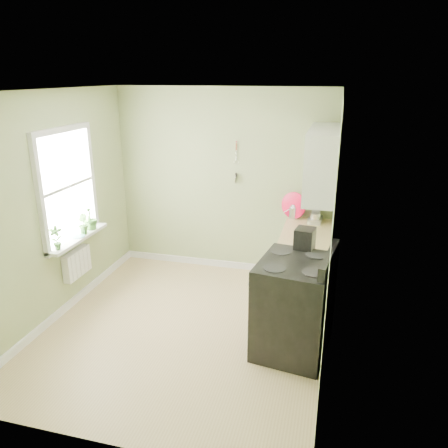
% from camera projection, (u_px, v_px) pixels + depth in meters
% --- Properties ---
extents(floor, '(3.20, 3.60, 0.02)m').
position_uv_depth(floor, '(185.00, 328.00, 5.19)').
color(floor, tan).
rests_on(floor, ground).
extents(ceiling, '(3.20, 3.60, 0.02)m').
position_uv_depth(ceiling, '(177.00, 89.00, 4.31)').
color(ceiling, white).
rests_on(ceiling, wall_back).
extents(wall_back, '(3.20, 0.02, 2.70)m').
position_uv_depth(wall_back, '(223.00, 182.00, 6.41)').
color(wall_back, '#A2B178').
rests_on(wall_back, floor).
extents(wall_left, '(0.02, 3.60, 2.70)m').
position_uv_depth(wall_left, '(52.00, 209.00, 5.13)').
color(wall_left, '#A2B178').
rests_on(wall_left, floor).
extents(wall_right, '(0.02, 3.60, 2.70)m').
position_uv_depth(wall_right, '(333.00, 232.00, 4.37)').
color(wall_right, '#A2B178').
rests_on(wall_right, floor).
extents(base_cabinets, '(0.60, 1.60, 0.87)m').
position_uv_depth(base_cabinets, '(304.00, 271.00, 5.65)').
color(base_cabinets, white).
rests_on(base_cabinets, floor).
extents(countertop, '(0.64, 1.60, 0.04)m').
position_uv_depth(countertop, '(306.00, 238.00, 5.51)').
color(countertop, beige).
rests_on(countertop, base_cabinets).
extents(upper_cabinets, '(0.35, 1.40, 0.80)m').
position_uv_depth(upper_cabinets, '(323.00, 162.00, 5.26)').
color(upper_cabinets, white).
rests_on(upper_cabinets, wall_right).
extents(window, '(0.06, 1.14, 1.44)m').
position_uv_depth(window, '(67.00, 186.00, 5.34)').
color(window, white).
rests_on(window, wall_left).
extents(window_sill, '(0.18, 1.14, 0.04)m').
position_uv_depth(window_sill, '(78.00, 238.00, 5.54)').
color(window_sill, white).
rests_on(window_sill, wall_left).
extents(radiator, '(0.12, 0.50, 0.35)m').
position_uv_depth(radiator, '(77.00, 263.00, 5.61)').
color(radiator, white).
rests_on(radiator, wall_left).
extents(wall_utensils, '(0.02, 0.14, 0.58)m').
position_uv_depth(wall_utensils, '(236.00, 169.00, 6.26)').
color(wall_utensils, beige).
rests_on(wall_utensils, wall_back).
extents(stove, '(0.86, 0.94, 1.17)m').
position_uv_depth(stove, '(294.00, 306.00, 4.62)').
color(stove, black).
rests_on(stove, floor).
extents(stand_mixer, '(0.20, 0.31, 0.36)m').
position_uv_depth(stand_mixer, '(316.00, 212.00, 6.00)').
color(stand_mixer, '#B2B2B7').
rests_on(stand_mixer, countertop).
extents(kettle, '(0.20, 0.12, 0.20)m').
position_uv_depth(kettle, '(293.00, 211.00, 6.19)').
color(kettle, silver).
rests_on(kettle, countertop).
extents(coffee_maker, '(0.23, 0.25, 0.35)m').
position_uv_depth(coffee_maker, '(304.00, 244.00, 4.80)').
color(coffee_maker, black).
rests_on(coffee_maker, countertop).
extents(red_tray, '(0.37, 0.21, 0.38)m').
position_uv_depth(red_tray, '(293.00, 205.00, 6.16)').
color(red_tray, red).
rests_on(red_tray, countertop).
extents(jar, '(0.07, 0.07, 0.07)m').
position_uv_depth(jar, '(283.00, 253.00, 4.90)').
color(jar, beige).
rests_on(jar, countertop).
extents(plant_a, '(0.19, 0.17, 0.29)m').
position_uv_depth(plant_a, '(56.00, 238.00, 5.07)').
color(plant_a, '#376628').
rests_on(plant_a, window_sill).
extents(plant_b, '(0.19, 0.18, 0.27)m').
position_uv_depth(plant_b, '(83.00, 224.00, 5.59)').
color(plant_b, '#376628').
rests_on(plant_b, window_sill).
extents(plant_c, '(0.19, 0.19, 0.32)m').
position_uv_depth(plant_c, '(90.00, 218.00, 5.75)').
color(plant_c, '#376628').
rests_on(plant_c, window_sill).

